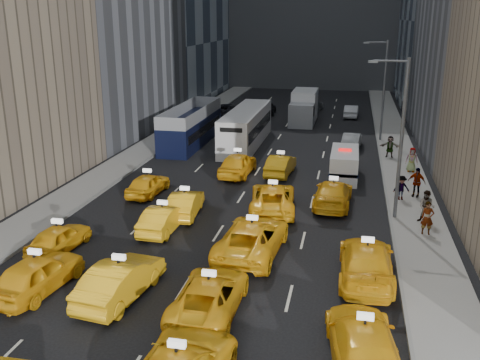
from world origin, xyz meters
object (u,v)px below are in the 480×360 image
object	(u,v)px
city_bus	(246,128)
pedestrian_0	(427,218)
double_decker	(191,125)
nypd_van	(344,165)
box_truck	(304,107)

from	to	relation	value
city_bus	pedestrian_0	bearing A→B (deg)	-62.03
double_decker	city_bus	size ratio (longest dim) A/B	0.94
nypd_van	pedestrian_0	size ratio (longest dim) A/B	2.87
double_decker	city_bus	distance (m)	4.93
double_decker	box_truck	world-z (taller)	box_truck
box_truck	pedestrian_0	world-z (taller)	box_truck
pedestrian_0	nypd_van	bearing A→B (deg)	114.35
box_truck	city_bus	bearing A→B (deg)	-104.67
city_bus	box_truck	distance (m)	12.10
pedestrian_0	box_truck	bearing A→B (deg)	107.20
pedestrian_0	double_decker	bearing A→B (deg)	135.54
nypd_van	box_truck	bearing A→B (deg)	109.34
city_bus	double_decker	bearing A→B (deg)	177.90
nypd_van	box_truck	xyz separation A→B (m)	(-4.71, 19.83, 0.70)
nypd_van	double_decker	distance (m)	15.80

